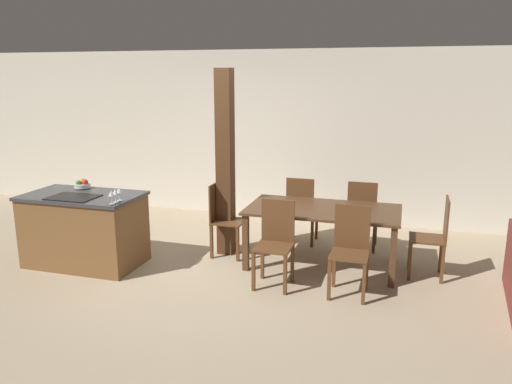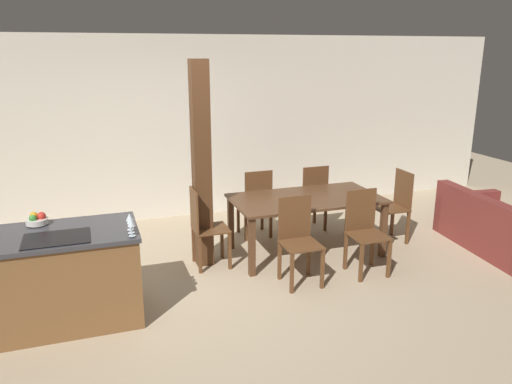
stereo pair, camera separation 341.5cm
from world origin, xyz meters
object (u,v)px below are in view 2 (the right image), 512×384
dining_chair_foot_end (395,205)px  fruit_bowl (37,220)px  dining_chair_near_left (298,239)px  timber_post (201,167)px  wine_glass_near (131,223)px  wine_glass_middle (130,220)px  kitchen_island (63,277)px  wine_glass_far (130,218)px  dining_chair_head_end (204,226)px  dining_chair_far_right (312,196)px  dining_chair_near_right (365,230)px  couch (502,230)px  dining_chair_far_left (256,202)px  dining_table (306,204)px

dining_chair_foot_end → fruit_bowl: bearing=-83.2°
dining_chair_near_left → timber_post: size_ratio=0.40×
wine_glass_near → wine_glass_middle: same height
kitchen_island → wine_glass_middle: 0.89m
wine_glass_near → wine_glass_far: bearing=90.0°
dining_chair_head_end → timber_post: bearing=-3.9°
kitchen_island → wine_glass_far: bearing=-15.2°
kitchen_island → dining_chair_foot_end: 4.20m
kitchen_island → dining_chair_head_end: bearing=27.3°
kitchen_island → fruit_bowl: fruit_bowl is taller
wine_glass_middle → wine_glass_far: 0.08m
fruit_bowl → dining_chair_foot_end: size_ratio=0.21×
kitchen_island → dining_chair_foot_end: dining_chair_foot_end is taller
wine_glass_near → dining_chair_far_right: size_ratio=0.17×
dining_chair_near_left → dining_chair_near_right: (0.83, 0.00, 0.00)m
wine_glass_middle → dining_chair_near_right: (2.61, 0.33, -0.52)m
wine_glass_middle → dining_chair_near_right: bearing=7.2°
couch → dining_chair_near_right: bearing=95.8°
wine_glass_middle → dining_chair_head_end: (0.90, 1.05, -0.52)m
timber_post → wine_glass_far: bearing=-130.9°
dining_chair_far_left → couch: (2.85, -1.42, -0.25)m
couch → dining_chair_near_left: bearing=95.6°
dining_chair_far_left → kitchen_island: bearing=32.0°
dining_table → dining_chair_near_right: 0.84m
dining_chair_far_left → timber_post: size_ratio=0.40×
wine_glass_middle → dining_table: size_ratio=0.09×
dining_chair_near_left → dining_chair_near_right: 0.83m
dining_table → dining_chair_far_right: dining_chair_far_right is taller
dining_chair_near_right → dining_chair_foot_end: (0.88, 0.72, 0.00)m
fruit_bowl → dining_chair_far_right: bearing=19.8°
dining_chair_near_right → dining_chair_far_right: same height
kitchen_island → couch: kitchen_island is taller
couch → dining_chair_far_left: bearing=68.8°
dining_chair_near_right → dining_chair_far_right: (0.00, 1.44, 0.00)m
fruit_bowl → dining_chair_near_left: fruit_bowl is taller
dining_chair_near_right → couch: dining_chair_near_right is taller
wine_glass_middle → dining_chair_far_left: wine_glass_middle is taller
dining_table → couch: 2.57m
fruit_bowl → dining_chair_near_right: (3.43, -0.21, -0.44)m
dining_chair_far_right → kitchen_island: bearing=25.0°
dining_chair_foot_end → wine_glass_far: bearing=-74.6°
fruit_bowl → dining_table: fruit_bowl is taller
wine_glass_far → dining_table: (2.20, 0.96, -0.38)m
kitchen_island → dining_chair_near_right: size_ratio=1.48×
kitchen_island → dining_chair_far_right: bearing=25.0°
dining_chair_near_left → dining_chair_foot_end: (1.71, 0.72, 0.00)m
dining_table → wine_glass_far: bearing=-156.3°
dining_chair_near_right → dining_chair_far_left: (-0.83, 1.44, 0.00)m
wine_glass_near → dining_table: 2.50m
dining_chair_head_end → couch: dining_chair_head_end is taller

